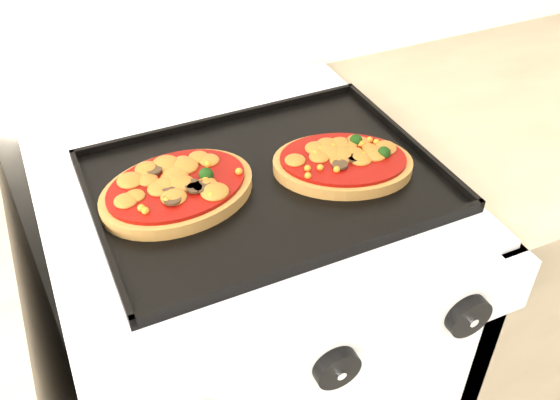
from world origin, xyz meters
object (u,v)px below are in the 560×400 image
pizza_left (177,188)px  pizza_right (343,162)px  stove (250,360)px  baking_tray (266,180)px

pizza_left → pizza_right: 0.25m
pizza_left → stove: bearing=9.3°
stove → pizza_left: 0.49m
stove → pizza_right: 0.50m
pizza_left → pizza_right: size_ratio=1.08×
stove → pizza_right: pizza_right is taller
stove → pizza_right: bearing=-21.8°
baking_tray → stove: bearing=127.6°
pizza_left → pizza_right: (0.25, -0.04, -0.00)m
baking_tray → pizza_right: size_ratio=2.40×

